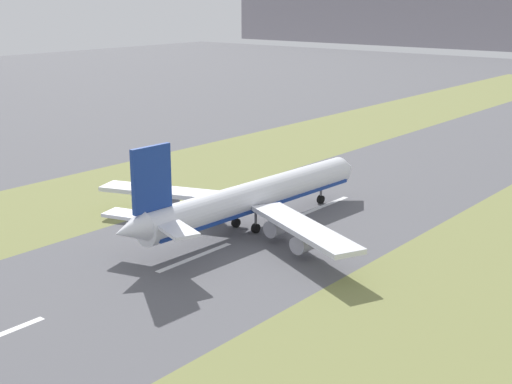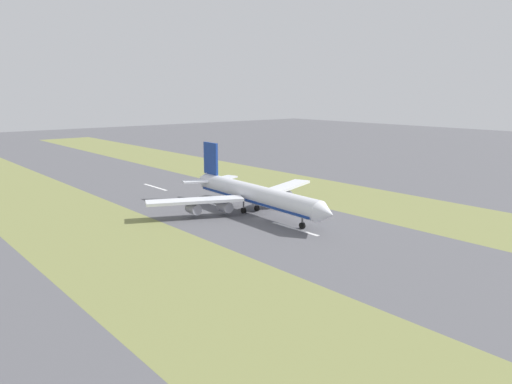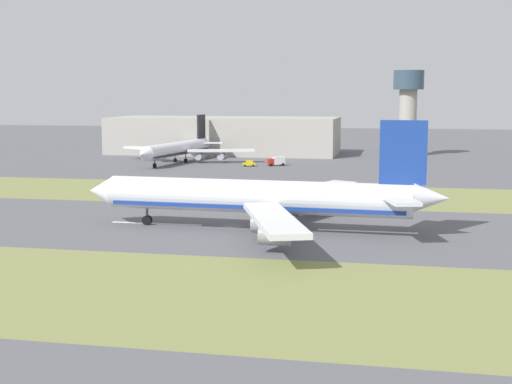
{
  "view_description": "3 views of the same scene",
  "coord_description": "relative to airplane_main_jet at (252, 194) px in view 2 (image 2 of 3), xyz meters",
  "views": [
    {
      "loc": [
        81.52,
        -108.68,
        44.12
      ],
      "look_at": [
        -2.58,
        -5.25,
        7.0
      ],
      "focal_mm": 50.0,
      "sensor_mm": 36.0,
      "label": 1
    },
    {
      "loc": [
        93.72,
        110.84,
        37.5
      ],
      "look_at": [
        -2.58,
        -5.25,
        7.0
      ],
      "focal_mm": 35.0,
      "sensor_mm": 36.0,
      "label": 2
    },
    {
      "loc": [
        -127.94,
        -30.59,
        24.53
      ],
      "look_at": [
        -2.58,
        -5.25,
        7.0
      ],
      "focal_mm": 50.0,
      "sensor_mm": 36.0,
      "label": 3
    }
  ],
  "objects": [
    {
      "name": "ground_plane",
      "position": [
        2.67,
        7.16,
        -6.02
      ],
      "size": [
        800.0,
        800.0,
        0.0
      ],
      "primitive_type": "plane",
      "color": "#56565B"
    },
    {
      "name": "grass_median_west",
      "position": [
        -42.33,
        7.16,
        -6.02
      ],
      "size": [
        40.0,
        600.0,
        0.01
      ],
      "primitive_type": "cube",
      "color": "olive",
      "rests_on": "ground"
    },
    {
      "name": "grass_median_east",
      "position": [
        47.67,
        7.16,
        -6.02
      ],
      "size": [
        40.0,
        600.0,
        0.01
      ],
      "primitive_type": "cube",
      "color": "olive",
      "rests_on": "ground"
    },
    {
      "name": "centreline_dash_near",
      "position": [
        2.67,
        -58.1,
        -6.01
      ],
      "size": [
        1.2,
        18.0,
        0.01
      ],
      "primitive_type": "cube",
      "color": "silver",
      "rests_on": "ground"
    },
    {
      "name": "centreline_dash_mid",
      "position": [
        2.67,
        -18.1,
        -6.01
      ],
      "size": [
        1.2,
        18.0,
        0.01
      ],
      "primitive_type": "cube",
      "color": "silver",
      "rests_on": "ground"
    },
    {
      "name": "centreline_dash_far",
      "position": [
        2.67,
        21.9,
        -6.01
      ],
      "size": [
        1.2,
        18.0,
        0.01
      ],
      "primitive_type": "cube",
      "color": "silver",
      "rests_on": "ground"
    },
    {
      "name": "airplane_main_jet",
      "position": [
        0.0,
        0.0,
        0.0
      ],
      "size": [
        64.07,
        67.18,
        20.2
      ],
      "color": "silver",
      "rests_on": "ground"
    }
  ]
}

